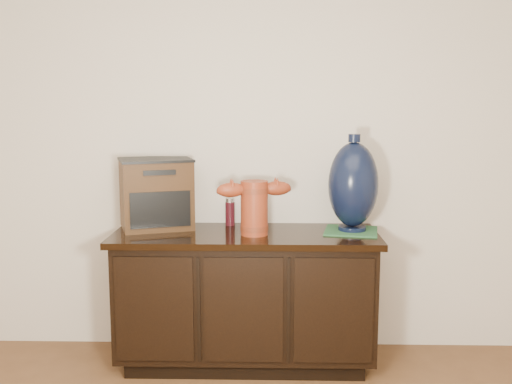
{
  "coord_description": "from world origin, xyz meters",
  "views": [
    {
      "loc": [
        0.14,
        -1.0,
        1.47
      ],
      "look_at": [
        0.06,
        2.18,
        0.99
      ],
      "focal_mm": 42.0,
      "sensor_mm": 36.0,
      "label": 1
    }
  ],
  "objects_px": {
    "sideboard": "(246,297)",
    "lamp_base": "(353,185)",
    "spray_can": "(230,212)",
    "terracotta_vessel": "(254,205)",
    "tv_radio": "(156,193)"
  },
  "relations": [
    {
      "from": "sideboard",
      "to": "spray_can",
      "type": "xyz_separation_m",
      "value": [
        -0.1,
        0.2,
        0.45
      ]
    },
    {
      "from": "tv_radio",
      "to": "lamp_base",
      "type": "height_order",
      "value": "lamp_base"
    },
    {
      "from": "lamp_base",
      "to": "spray_can",
      "type": "xyz_separation_m",
      "value": [
        -0.69,
        0.16,
        -0.18
      ]
    },
    {
      "from": "terracotta_vessel",
      "to": "spray_can",
      "type": "relative_size",
      "value": 2.61
    },
    {
      "from": "sideboard",
      "to": "spray_can",
      "type": "relative_size",
      "value": 9.14
    },
    {
      "from": "terracotta_vessel",
      "to": "tv_radio",
      "type": "height_order",
      "value": "tv_radio"
    },
    {
      "from": "terracotta_vessel",
      "to": "lamp_base",
      "type": "height_order",
      "value": "lamp_base"
    },
    {
      "from": "terracotta_vessel",
      "to": "tv_radio",
      "type": "bearing_deg",
      "value": 147.56
    },
    {
      "from": "terracotta_vessel",
      "to": "lamp_base",
      "type": "xyz_separation_m",
      "value": [
        0.54,
        0.09,
        0.1
      ]
    },
    {
      "from": "lamp_base",
      "to": "spray_can",
      "type": "bearing_deg",
      "value": 166.98
    },
    {
      "from": "lamp_base",
      "to": "tv_radio",
      "type": "bearing_deg",
      "value": 175.93
    },
    {
      "from": "spray_can",
      "to": "lamp_base",
      "type": "bearing_deg",
      "value": -13.02
    },
    {
      "from": "sideboard",
      "to": "lamp_base",
      "type": "bearing_deg",
      "value": 4.27
    },
    {
      "from": "spray_can",
      "to": "sideboard",
      "type": "bearing_deg",
      "value": -64.21
    },
    {
      "from": "terracotta_vessel",
      "to": "sideboard",
      "type": "bearing_deg",
      "value": 120.98
    }
  ]
}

